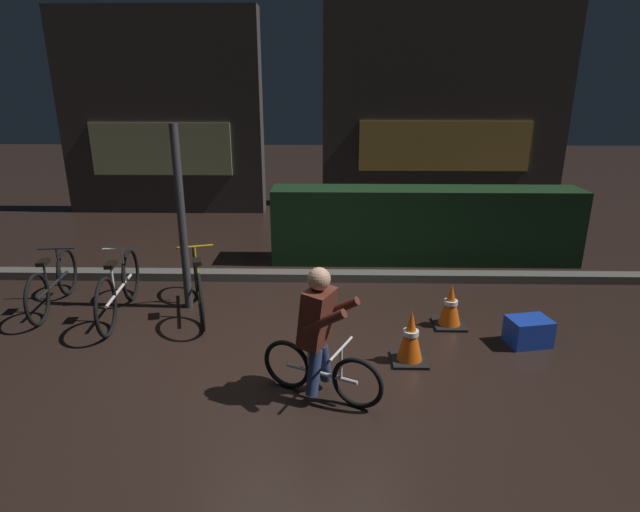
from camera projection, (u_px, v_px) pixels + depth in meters
name	position (u px, v px, depth m)	size (l,w,h in m)	color
ground_plane	(300.00, 355.00, 5.36)	(40.00, 40.00, 0.00)	black
sidewalk_curb	(309.00, 276.00, 7.43)	(12.00, 0.24, 0.12)	#56544F
hedge_row	(424.00, 225.00, 8.07)	(4.80, 0.70, 1.18)	black
storefront_left	(162.00, 114.00, 10.92)	(4.30, 0.54, 4.23)	#383330
storefront_right	(445.00, 101.00, 11.37)	(5.46, 0.54, 4.77)	#383330
street_post	(182.00, 220.00, 6.16)	(0.10, 0.10, 2.28)	#2D2D33
parked_bike_leftmost	(53.00, 284.00, 6.40)	(0.46, 1.56, 0.72)	black
parked_bike_left_mid	(119.00, 289.00, 6.16)	(0.46, 1.71, 0.79)	black
parked_bike_center_left	(198.00, 285.00, 6.27)	(0.58, 1.64, 0.78)	black
traffic_cone_near	(411.00, 337.00, 5.15)	(0.36, 0.36, 0.57)	black
traffic_cone_far	(450.00, 306.00, 5.94)	(0.36, 0.36, 0.52)	black
blue_crate	(528.00, 331.00, 5.55)	(0.44, 0.32, 0.30)	#193DB7
cyclist	(320.00, 333.00, 4.48)	(1.09, 0.66, 1.25)	black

